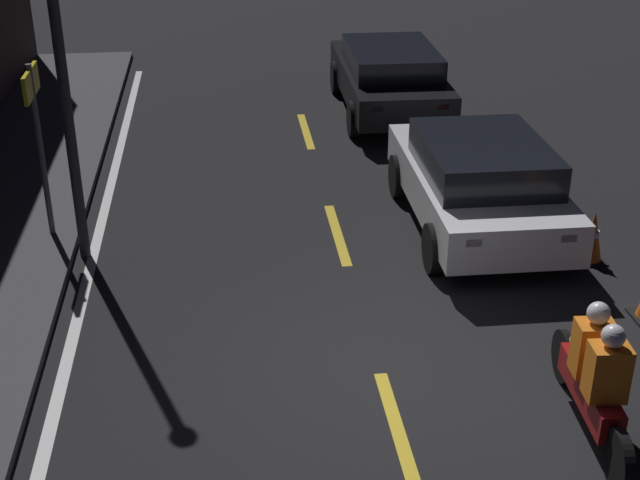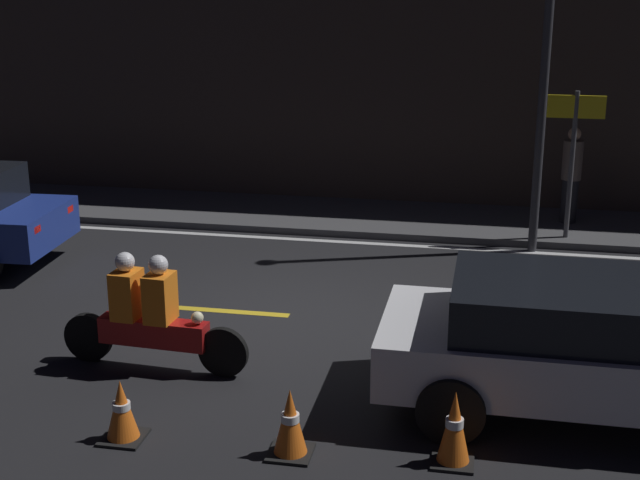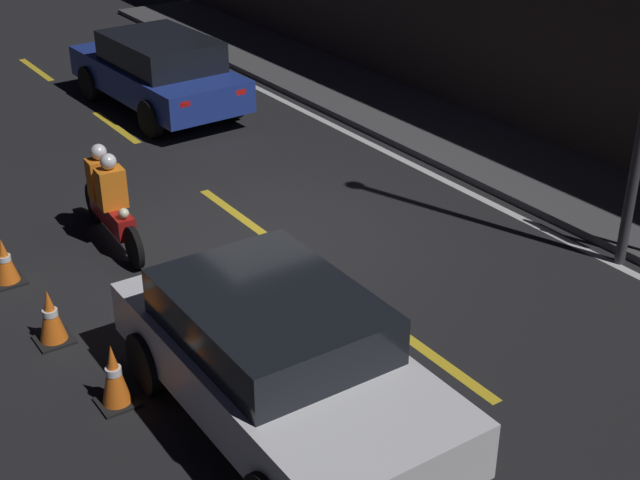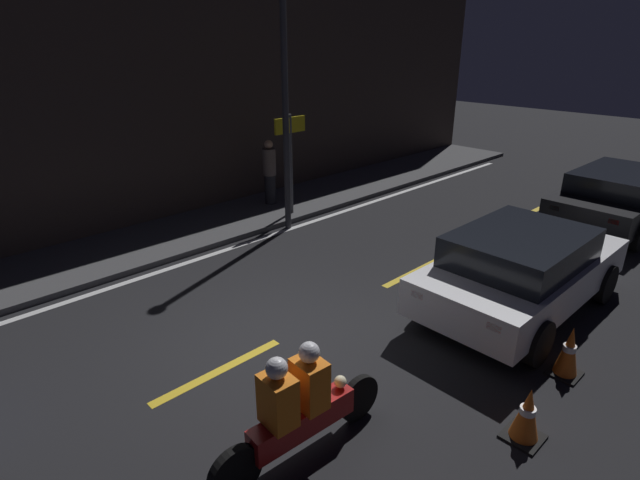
{
  "view_description": "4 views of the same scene",
  "coord_description": "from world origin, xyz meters",
  "px_view_note": "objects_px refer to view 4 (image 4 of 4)",
  "views": [
    {
      "loc": [
        -7.85,
        1.56,
        5.51
      ],
      "look_at": [
        1.07,
        0.53,
        1.12
      ],
      "focal_mm": 50.0,
      "sensor_mm": 36.0,
      "label": 1
    },
    {
      "loc": [
        2.46,
        -10.59,
        4.34
      ],
      "look_at": [
        0.46,
        -0.24,
        1.14
      ],
      "focal_mm": 50.0,
      "sensor_mm": 36.0,
      "label": 2
    },
    {
      "loc": [
        9.58,
        -5.7,
        5.72
      ],
      "look_at": [
        2.04,
        -0.55,
        1.01
      ],
      "focal_mm": 50.0,
      "sensor_mm": 36.0,
      "label": 3
    },
    {
      "loc": [
        -3.87,
        -4.94,
        4.18
      ],
      "look_at": [
        1.28,
        0.4,
        1.14
      ],
      "focal_mm": 28.0,
      "sensor_mm": 36.0,
      "label": 4
    }
  ],
  "objects_px": {
    "traffic_cone_mid": "(527,414)",
    "shop_sign": "(290,145)",
    "van_black": "(619,195)",
    "pedestrian": "(270,172)",
    "motorcycle": "(298,408)",
    "street_lamp": "(285,85)",
    "sedan_white": "(521,268)",
    "traffic_cone_far": "(569,352)"
  },
  "relations": [
    {
      "from": "street_lamp",
      "to": "motorcycle",
      "type": "bearing_deg",
      "value": -129.68
    },
    {
      "from": "shop_sign",
      "to": "street_lamp",
      "type": "distance_m",
      "value": 1.62
    },
    {
      "from": "van_black",
      "to": "traffic_cone_far",
      "type": "bearing_deg",
      "value": -166.39
    },
    {
      "from": "van_black",
      "to": "street_lamp",
      "type": "distance_m",
      "value": 8.15
    },
    {
      "from": "motorcycle",
      "to": "pedestrian",
      "type": "distance_m",
      "value": 8.48
    },
    {
      "from": "van_black",
      "to": "motorcycle",
      "type": "distance_m",
      "value": 10.14
    },
    {
      "from": "pedestrian",
      "to": "shop_sign",
      "type": "relative_size",
      "value": 0.69
    },
    {
      "from": "traffic_cone_far",
      "to": "pedestrian",
      "type": "relative_size",
      "value": 0.43
    },
    {
      "from": "traffic_cone_mid",
      "to": "shop_sign",
      "type": "height_order",
      "value": "shop_sign"
    },
    {
      "from": "motorcycle",
      "to": "traffic_cone_far",
      "type": "xyz_separation_m",
      "value": [
        3.48,
        -1.42,
        -0.28
      ]
    },
    {
      "from": "pedestrian",
      "to": "street_lamp",
      "type": "height_order",
      "value": "street_lamp"
    },
    {
      "from": "street_lamp",
      "to": "van_black",
      "type": "bearing_deg",
      "value": -42.47
    },
    {
      "from": "motorcycle",
      "to": "pedestrian",
      "type": "bearing_deg",
      "value": 56.99
    },
    {
      "from": "van_black",
      "to": "sedan_white",
      "type": "bearing_deg",
      "value": -176.6
    },
    {
      "from": "motorcycle",
      "to": "street_lamp",
      "type": "relative_size",
      "value": 0.39
    },
    {
      "from": "traffic_cone_mid",
      "to": "street_lamp",
      "type": "bearing_deg",
      "value": 70.53
    },
    {
      "from": "sedan_white",
      "to": "shop_sign",
      "type": "relative_size",
      "value": 1.7
    },
    {
      "from": "street_lamp",
      "to": "sedan_white",
      "type": "bearing_deg",
      "value": -87.68
    },
    {
      "from": "traffic_cone_far",
      "to": "pedestrian",
      "type": "distance_m",
      "value": 8.38
    },
    {
      "from": "van_black",
      "to": "motorcycle",
      "type": "xyz_separation_m",
      "value": [
        -10.14,
        -0.09,
        -0.11
      ]
    },
    {
      "from": "traffic_cone_far",
      "to": "pedestrian",
      "type": "xyz_separation_m",
      "value": [
        1.59,
        8.21,
        0.61
      ]
    },
    {
      "from": "traffic_cone_far",
      "to": "street_lamp",
      "type": "xyz_separation_m",
      "value": [
        0.94,
        6.74,
        2.88
      ]
    },
    {
      "from": "van_black",
      "to": "pedestrian",
      "type": "xyz_separation_m",
      "value": [
        -5.07,
        6.7,
        0.22
      ]
    },
    {
      "from": "sedan_white",
      "to": "traffic_cone_far",
      "type": "distance_m",
      "value": 1.76
    },
    {
      "from": "traffic_cone_far",
      "to": "shop_sign",
      "type": "xyz_separation_m",
      "value": [
        1.49,
        7.25,
        1.45
      ]
    },
    {
      "from": "traffic_cone_far",
      "to": "street_lamp",
      "type": "bearing_deg",
      "value": 82.1
    },
    {
      "from": "motorcycle",
      "to": "traffic_cone_mid",
      "type": "bearing_deg",
      "value": -34.4
    },
    {
      "from": "sedan_white",
      "to": "pedestrian",
      "type": "bearing_deg",
      "value": 86.9
    },
    {
      "from": "sedan_white",
      "to": "traffic_cone_far",
      "type": "xyz_separation_m",
      "value": [
        -1.16,
        -1.26,
        -0.4
      ]
    },
    {
      "from": "van_black",
      "to": "traffic_cone_mid",
      "type": "relative_size",
      "value": 6.73
    },
    {
      "from": "shop_sign",
      "to": "street_lamp",
      "type": "height_order",
      "value": "street_lamp"
    },
    {
      "from": "motorcycle",
      "to": "van_black",
      "type": "bearing_deg",
      "value": 4.22
    },
    {
      "from": "traffic_cone_far",
      "to": "shop_sign",
      "type": "height_order",
      "value": "shop_sign"
    },
    {
      "from": "sedan_white",
      "to": "motorcycle",
      "type": "height_order",
      "value": "sedan_white"
    },
    {
      "from": "van_black",
      "to": "street_lamp",
      "type": "height_order",
      "value": "street_lamp"
    },
    {
      "from": "traffic_cone_mid",
      "to": "pedestrian",
      "type": "distance_m",
      "value": 8.92
    },
    {
      "from": "sedan_white",
      "to": "traffic_cone_mid",
      "type": "distance_m",
      "value": 3.03
    },
    {
      "from": "van_black",
      "to": "pedestrian",
      "type": "relative_size",
      "value": 2.7
    },
    {
      "from": "van_black",
      "to": "pedestrian",
      "type": "distance_m",
      "value": 8.41
    },
    {
      "from": "sedan_white",
      "to": "van_black",
      "type": "bearing_deg",
      "value": 2.97
    },
    {
      "from": "motorcycle",
      "to": "traffic_cone_mid",
      "type": "xyz_separation_m",
      "value": [
        1.98,
        -1.56,
        -0.31
      ]
    },
    {
      "from": "van_black",
      "to": "motorcycle",
      "type": "relative_size",
      "value": 2.01
    }
  ]
}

